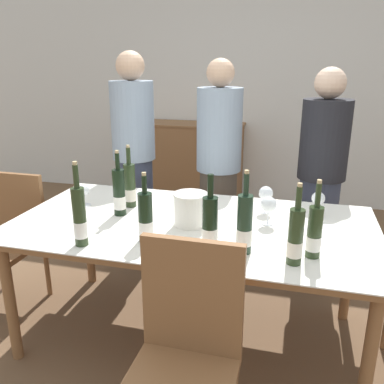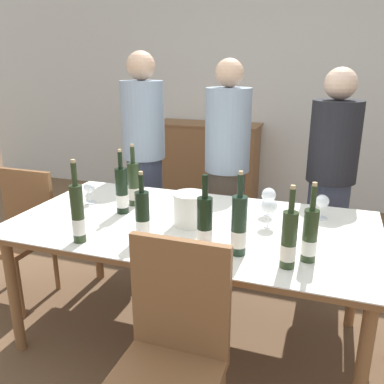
% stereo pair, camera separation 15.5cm
% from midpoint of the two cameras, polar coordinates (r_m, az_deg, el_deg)
% --- Properties ---
extents(ground_plane, '(12.00, 12.00, 0.00)m').
position_cam_midpoint_polar(ground_plane, '(2.65, -1.77, -19.52)').
color(ground_plane, brown).
extents(back_wall, '(8.00, 0.10, 2.80)m').
position_cam_midpoint_polar(back_wall, '(4.83, 7.88, 15.17)').
color(back_wall, silver).
rests_on(back_wall, ground_plane).
extents(sideboard_cabinet, '(1.21, 0.46, 0.94)m').
position_cam_midpoint_polar(sideboard_cabinet, '(4.82, -1.08, 4.12)').
color(sideboard_cabinet, brown).
rests_on(sideboard_cabinet, ground_plane).
extents(dining_table, '(2.02, 1.06, 0.75)m').
position_cam_midpoint_polar(dining_table, '(2.30, -1.94, -5.73)').
color(dining_table, brown).
rests_on(dining_table, ground_plane).
extents(ice_bucket, '(0.19, 0.19, 0.18)m').
position_cam_midpoint_polar(ice_bucket, '(2.22, -2.27, -2.32)').
color(ice_bucket, white).
rests_on(ice_bucket, dining_table).
extents(wine_bottle_0, '(0.06, 0.06, 0.42)m').
position_cam_midpoint_polar(wine_bottle_0, '(2.05, -17.60, -3.47)').
color(wine_bottle_0, '#28381E').
rests_on(wine_bottle_0, dining_table).
extents(wine_bottle_1, '(0.07, 0.07, 0.39)m').
position_cam_midpoint_polar(wine_bottle_1, '(2.41, -12.01, -0.22)').
color(wine_bottle_1, black).
rests_on(wine_bottle_1, dining_table).
extents(wine_bottle_2, '(0.07, 0.07, 0.39)m').
position_cam_midpoint_polar(wine_bottle_2, '(2.53, -10.46, 0.78)').
color(wine_bottle_2, '#28381E').
rests_on(wine_bottle_2, dining_table).
extents(wine_bottle_3, '(0.07, 0.07, 0.40)m').
position_cam_midpoint_polar(wine_bottle_3, '(1.89, 5.05, -4.76)').
color(wine_bottle_3, '#1E3323').
rests_on(wine_bottle_3, dining_table).
extents(wine_bottle_4, '(0.07, 0.07, 0.37)m').
position_cam_midpoint_polar(wine_bottle_4, '(1.82, 11.97, -6.32)').
color(wine_bottle_4, '#28381E').
rests_on(wine_bottle_4, dining_table).
extents(wine_bottle_5, '(0.08, 0.08, 0.37)m').
position_cam_midpoint_polar(wine_bottle_5, '(1.92, 0.22, -4.63)').
color(wine_bottle_5, black).
rests_on(wine_bottle_5, dining_table).
extents(wine_bottle_6, '(0.07, 0.07, 0.37)m').
position_cam_midpoint_polar(wine_bottle_6, '(1.91, 14.59, -5.57)').
color(wine_bottle_6, '#28381E').
rests_on(wine_bottle_6, dining_table).
extents(wine_bottle_7, '(0.07, 0.07, 0.36)m').
position_cam_midpoint_polar(wine_bottle_7, '(2.03, -8.72, -3.70)').
color(wine_bottle_7, black).
rests_on(wine_bottle_7, dining_table).
extents(wine_glass_0, '(0.09, 0.09, 0.16)m').
position_cam_midpoint_polar(wine_glass_0, '(2.24, 8.77, -1.84)').
color(wine_glass_0, white).
rests_on(wine_glass_0, dining_table).
extents(wine_glass_1, '(0.08, 0.08, 0.14)m').
position_cam_midpoint_polar(wine_glass_1, '(2.62, -16.58, 0.08)').
color(wine_glass_1, white).
rests_on(wine_glass_1, dining_table).
extents(wine_glass_2, '(0.08, 0.08, 0.16)m').
position_cam_midpoint_polar(wine_glass_2, '(2.42, 8.53, -0.32)').
color(wine_glass_2, white).
rests_on(wine_glass_2, dining_table).
extents(wine_glass_3, '(0.08, 0.08, 0.14)m').
position_cam_midpoint_polar(wine_glass_3, '(2.44, 15.57, -1.01)').
color(wine_glass_3, white).
rests_on(wine_glass_3, dining_table).
extents(chair_left_end, '(0.42, 0.42, 0.90)m').
position_cam_midpoint_polar(chair_left_end, '(3.05, -25.58, -5.08)').
color(chair_left_end, brown).
rests_on(chair_left_end, ground_plane).
extents(chair_near_front, '(0.42, 0.42, 0.96)m').
position_cam_midpoint_polar(chair_near_front, '(1.72, -3.67, -20.96)').
color(chair_near_front, brown).
rests_on(chair_near_front, ground_plane).
extents(person_host, '(0.33, 0.33, 1.69)m').
position_cam_midpoint_polar(person_host, '(3.25, -9.44, 4.05)').
color(person_host, '#383F56').
rests_on(person_host, ground_plane).
extents(person_guest_left, '(0.33, 0.33, 1.64)m').
position_cam_midpoint_polar(person_guest_left, '(3.05, 2.29, 2.79)').
color(person_guest_left, '#51473D').
rests_on(person_guest_left, ground_plane).
extents(person_guest_right, '(0.33, 0.33, 1.58)m').
position_cam_midpoint_polar(person_guest_right, '(2.98, 16.16, 1.16)').
color(person_guest_right, '#383F56').
rests_on(person_guest_right, ground_plane).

